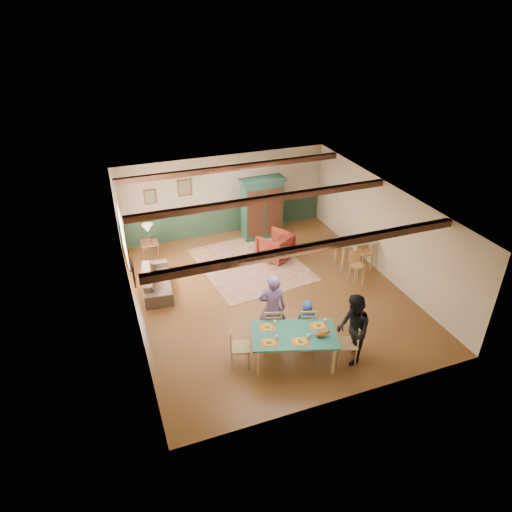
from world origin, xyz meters
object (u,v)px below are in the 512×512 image
object	(u,v)px
person_woman	(353,330)
cat	(321,333)
table_lamp	(148,233)
bar_stool_left	(357,269)
counter_table	(354,253)
person_child	(307,320)
sofa	(157,281)
dining_chair_far_left	(272,324)
dining_chair_end_left	(240,346)
dining_chair_far_right	(307,323)
armchair	(275,246)
armoire	(262,208)
dining_chair_end_right	(347,343)
dining_table	(293,348)
bar_stool_right	(365,256)
end_table	(150,251)
person_man	(272,308)

from	to	relation	value
person_woman	cat	bearing A→B (deg)	-81.87
table_lamp	bar_stool_left	size ratio (longest dim) A/B	0.57
counter_table	bar_stool_left	distance (m)	0.99
person_child	sofa	size ratio (longest dim) A/B	0.54
dining_chair_far_left	sofa	world-z (taller)	dining_chair_far_left
dining_chair_end_left	bar_stool_left	xyz separation A→B (m)	(4.04, 1.88, 0.03)
dining_chair_far_left	cat	xyz separation A→B (m)	(0.67, -1.09, 0.37)
dining_chair_far_right	armchair	distance (m)	3.90
dining_chair_far_left	cat	bearing A→B (deg)	139.20
armchair	armoire	bearing A→B (deg)	-127.37
dining_chair_end_right	sofa	size ratio (longest dim) A/B	0.51
dining_table	bar_stool_right	bearing A→B (deg)	38.05
dining_chair_far_left	table_lamp	distance (m)	5.22
dining_chair_far_right	bar_stool_left	size ratio (longest dim) A/B	0.95
end_table	bar_stool_left	world-z (taller)	bar_stool_left
person_woman	table_lamp	xyz separation A→B (m)	(-3.45, 5.98, 0.08)
person_woman	armoire	bearing A→B (deg)	-165.40
cat	bar_stool_right	distance (m)	4.28
person_man	dining_chair_far_right	bearing A→B (deg)	174.29
sofa	dining_chair_end_right	bearing A→B (deg)	-135.07
end_table	counter_table	distance (m)	6.15
dining_chair_far_left	sofa	distance (m)	3.79
counter_table	end_table	bearing A→B (deg)	156.13
person_child	armoire	bearing A→B (deg)	-82.19
dining_chair_far_right	armoire	xyz separation A→B (m)	(0.92, 5.34, 0.54)
sofa	bar_stool_right	distance (m)	5.96
dining_table	table_lamp	bearing A→B (deg)	111.78
dining_chair_end_right	counter_table	size ratio (longest dim) A/B	0.89
armoire	dining_chair_end_right	bearing A→B (deg)	-94.75
person_woman	person_child	bearing A→B (deg)	-133.26
dining_chair_far_left	counter_table	world-z (taller)	dining_chair_far_left
dining_chair_end_left	dining_chair_far_right	bearing A→B (deg)	-65.08
person_man	armchair	xyz separation A→B (m)	(1.53, 3.50, -0.46)
cat	bar_stool_right	bearing A→B (deg)	62.54
person_woman	armoire	xyz separation A→B (m)	(0.32, 6.30, 0.19)
dining_table	dining_chair_end_right	bearing A→B (deg)	-17.51
dining_chair_far_right	armchair	xyz separation A→B (m)	(0.78, 3.82, -0.07)
armchair	bar_stool_right	xyz separation A→B (m)	(2.13, -1.65, 0.11)
dining_chair_end_right	bar_stool_right	world-z (taller)	bar_stool_right
dining_chair_far_left	bar_stool_right	distance (m)	4.16
end_table	dining_chair_end_right	bearing A→B (deg)	-60.60
dining_chair_far_right	bar_stool_left	bearing A→B (deg)	-127.05
dining_table	person_child	size ratio (longest dim) A/B	1.79
dining_chair_far_right	person_child	xyz separation A→B (m)	(0.02, 0.08, 0.03)
dining_chair_far_right	bar_stool_right	bearing A→B (deg)	-125.69
bar_stool_left	dining_table	bearing A→B (deg)	-143.72
dining_chair_far_right	cat	world-z (taller)	dining_chair_far_right
armchair	end_table	xyz separation A→B (m)	(-3.63, 1.20, -0.10)
table_lamp	person_child	bearing A→B (deg)	-59.87
bar_stool_left	bar_stool_right	xyz separation A→B (m)	(0.59, 0.52, 0.02)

